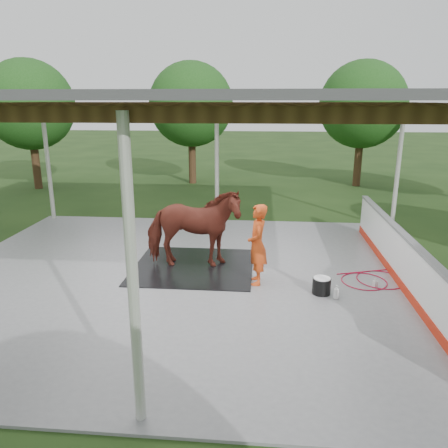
# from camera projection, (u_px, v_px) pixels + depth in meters

# --- Properties ---
(ground) EXTENTS (100.00, 100.00, 0.00)m
(ground) POSITION_uv_depth(u_px,v_px,m) (196.00, 278.00, 10.16)
(ground) COLOR #1E3814
(concrete_slab) EXTENTS (12.00, 10.00, 0.05)m
(concrete_slab) POSITION_uv_depth(u_px,v_px,m) (196.00, 277.00, 10.15)
(concrete_slab) COLOR slate
(concrete_slab) RESTS_ON ground
(pavilion_structure) EXTENTS (12.60, 10.60, 4.05)m
(pavilion_structure) POSITION_uv_depth(u_px,v_px,m) (193.00, 102.00, 9.07)
(pavilion_structure) COLOR beige
(pavilion_structure) RESTS_ON ground
(dasher_board) EXTENTS (0.16, 8.00, 1.15)m
(dasher_board) POSITION_uv_depth(u_px,v_px,m) (402.00, 261.00, 9.60)
(dasher_board) COLOR red
(dasher_board) RESTS_ON concrete_slab
(tree_belt) EXTENTS (28.00, 28.00, 5.80)m
(tree_belt) POSITION_uv_depth(u_px,v_px,m) (212.00, 110.00, 9.96)
(tree_belt) COLOR #382314
(tree_belt) RESTS_ON ground
(rubber_mat) EXTENTS (2.89, 2.71, 0.02)m
(rubber_mat) POSITION_uv_depth(u_px,v_px,m) (194.00, 266.00, 10.73)
(rubber_mat) COLOR black
(rubber_mat) RESTS_ON concrete_slab
(horse) EXTENTS (2.36, 1.19, 1.94)m
(horse) POSITION_uv_depth(u_px,v_px,m) (193.00, 228.00, 10.46)
(horse) COLOR maroon
(horse) RESTS_ON rubber_mat
(handler) EXTENTS (0.48, 0.69, 1.80)m
(handler) POSITION_uv_depth(u_px,v_px,m) (257.00, 245.00, 9.56)
(handler) COLOR #D64616
(handler) RESTS_ON concrete_slab
(wash_bucket) EXTENTS (0.39, 0.39, 0.36)m
(wash_bucket) POSITION_uv_depth(u_px,v_px,m) (322.00, 285.00, 9.20)
(wash_bucket) COLOR black
(wash_bucket) RESTS_ON concrete_slab
(soap_bottle_a) EXTENTS (0.16, 0.16, 0.30)m
(soap_bottle_a) POSITION_uv_depth(u_px,v_px,m) (336.00, 292.00, 8.97)
(soap_bottle_a) COLOR silver
(soap_bottle_a) RESTS_ON concrete_slab
(soap_bottle_b) EXTENTS (0.13, 0.13, 0.21)m
(soap_bottle_b) POSITION_uv_depth(u_px,v_px,m) (375.00, 283.00, 9.55)
(soap_bottle_b) COLOR #338CD8
(soap_bottle_b) RESTS_ON concrete_slab
(hose_coil) EXTENTS (1.49, 1.37, 0.02)m
(hose_coil) POSITION_uv_depth(u_px,v_px,m) (373.00, 280.00, 9.90)
(hose_coil) COLOR #A90C2B
(hose_coil) RESTS_ON concrete_slab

